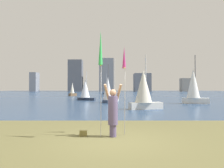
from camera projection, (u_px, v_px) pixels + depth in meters
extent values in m
cube|color=navy|center=(112.00, 93.00, 69.98)|extent=(120.00, 115.42, 0.12)
cube|color=#33301C|center=(113.00, 121.00, 12.28)|extent=(120.00, 0.70, 0.02)
cylinder|color=#594C72|center=(113.00, 131.00, 8.25)|extent=(0.26, 0.26, 0.46)
cylinder|color=#594C72|center=(113.00, 110.00, 8.27)|extent=(0.37, 0.37, 1.10)
sphere|color=tan|center=(113.00, 93.00, 8.28)|extent=(0.27, 0.27, 0.27)
cylinder|color=tan|center=(107.00, 92.00, 8.43)|extent=(0.27, 0.43, 0.63)
cylinder|color=tan|center=(119.00, 92.00, 8.43)|extent=(0.27, 0.43, 0.63)
cylinder|color=#B2B2B7|center=(101.00, 101.00, 8.41)|extent=(0.02, 0.29, 2.73)
cone|color=green|center=(100.00, 47.00, 8.11)|extent=(0.16, 0.29, 1.34)
sphere|color=yellow|center=(100.00, 65.00, 8.16)|extent=(0.06, 0.06, 0.06)
cylinder|color=#B2B2B7|center=(125.00, 101.00, 8.41)|extent=(0.02, 0.43, 2.66)
cone|color=#D83399|center=(124.00, 57.00, 8.91)|extent=(0.16, 0.29, 0.92)
sphere|color=yellow|center=(124.00, 68.00, 8.83)|extent=(0.06, 0.06, 0.06)
cube|color=olive|center=(83.00, 133.00, 8.32)|extent=(0.28, 0.13, 0.22)
cube|color=white|center=(195.00, 101.00, 25.20)|extent=(3.10, 1.70, 0.67)
cylinder|color=#47474C|center=(195.00, 76.00, 25.25)|extent=(0.09, 0.09, 5.04)
cone|color=white|center=(193.00, 83.00, 25.30)|extent=(1.86, 1.86, 3.52)
cube|color=silver|center=(145.00, 106.00, 18.68)|extent=(3.08, 1.65, 0.60)
cylinder|color=silver|center=(145.00, 79.00, 18.71)|extent=(0.09, 0.09, 4.15)
cone|color=silver|center=(143.00, 86.00, 18.63)|extent=(1.88, 1.88, 2.82)
cube|color=brown|center=(72.00, 95.00, 47.97)|extent=(1.73, 1.93, 0.59)
cylinder|color=#47474C|center=(72.00, 84.00, 48.01)|extent=(0.06, 0.06, 4.33)
cone|color=silver|center=(72.00, 88.00, 47.88)|extent=(1.31, 1.31, 2.41)
cube|color=#333D51|center=(106.00, 93.00, 60.03)|extent=(2.12, 2.34, 0.48)
cylinder|color=silver|center=(106.00, 83.00, 60.07)|extent=(0.07, 0.07, 5.20)
cube|color=silver|center=(114.00, 99.00, 30.31)|extent=(1.18, 1.91, 0.46)
cylinder|color=silver|center=(114.00, 78.00, 30.36)|extent=(0.06, 0.06, 5.48)
cube|color=#333D51|center=(108.00, 101.00, 26.96)|extent=(1.43, 2.62, 0.37)
cylinder|color=#47474C|center=(108.00, 82.00, 27.00)|extent=(0.08, 0.08, 4.50)
cone|color=white|center=(107.00, 88.00, 26.80)|extent=(1.59, 1.59, 2.81)
cube|color=#333D51|center=(86.00, 99.00, 31.71)|extent=(2.79, 1.49, 0.39)
cylinder|color=silver|center=(86.00, 84.00, 31.74)|extent=(0.08, 0.08, 3.92)
cone|color=white|center=(85.00, 88.00, 31.81)|extent=(1.80, 1.80, 2.81)
cube|color=gray|center=(34.00, 82.00, 100.26)|extent=(3.02, 5.31, 8.87)
cube|color=#565B66|center=(75.00, 76.00, 103.28)|extent=(6.53, 5.60, 15.05)
cube|color=gray|center=(106.00, 75.00, 104.04)|extent=(6.83, 7.35, 15.73)
cube|color=slate|center=(142.00, 82.00, 103.05)|extent=(7.71, 7.86, 8.56)
cube|color=gray|center=(186.00, 85.00, 100.88)|extent=(5.04, 4.21, 6.20)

